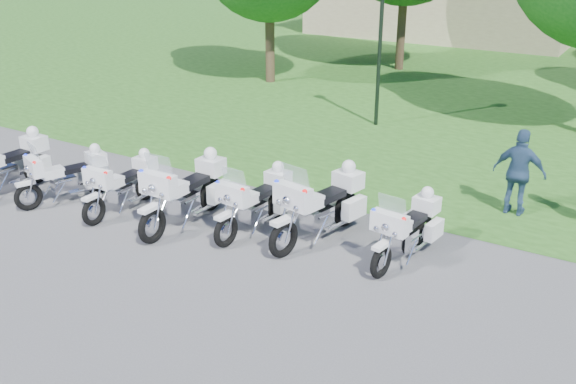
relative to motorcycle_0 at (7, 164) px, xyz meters
The scene contains 11 objects.
ground 6.65m from the motorcycle_0, ahead, with size 100.00×100.00×0.00m, color #525257.
grass_lawn 28.03m from the motorcycle_0, 76.37° to the left, with size 100.00×48.00×0.01m, color #29571B.
motorcycle_0 is the anchor object (origin of this frame).
motorcycle_1 1.58m from the motorcycle_0, 15.92° to the left, with size 1.19×2.07×1.46m.
motorcycle_2 3.04m from the motorcycle_0, 13.47° to the left, with size 0.73×2.18×1.47m.
motorcycle_3 4.64m from the motorcycle_0, 11.19° to the left, with size 0.85×2.57×1.73m.
motorcycle_4 6.09m from the motorcycle_0, 13.16° to the left, with size 0.85×2.28×1.53m.
motorcycle_5 7.44m from the motorcycle_0, 13.35° to the left, with size 1.18×2.55×1.73m.
motorcycle_6 9.16m from the motorcycle_0, 11.40° to the left, with size 0.88×2.19×1.47m.
lamp_post 11.00m from the motorcycle_0, 62.75° to the left, with size 0.44×0.44×4.50m.
bystander_c 11.31m from the motorcycle_0, 25.63° to the left, with size 1.09×0.46×1.87m, color #2E4B6F.
Camera 1 is at (6.03, -8.55, 5.69)m, focal length 40.00 mm.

